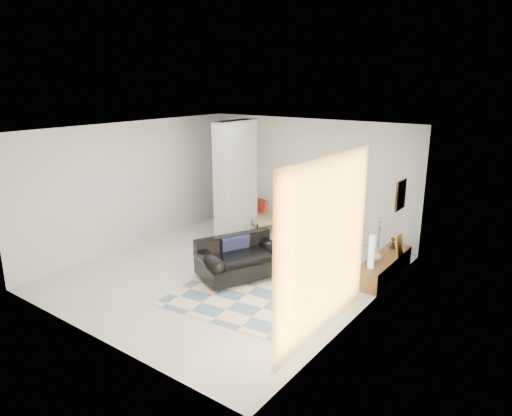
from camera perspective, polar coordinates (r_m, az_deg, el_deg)
The scene contains 17 objects.
floor at distance 9.10m, azimuth -3.31°, elevation -8.01°, with size 6.00×6.00×0.00m, color beige.
ceiling at distance 8.38m, azimuth -3.62°, elevation 9.81°, with size 6.00×6.00×0.00m, color white.
wall_back at distance 11.05m, azimuth 6.51°, elevation 3.80°, with size 6.00×6.00×0.00m, color silver.
wall_front at distance 6.72m, azimuth -20.03°, elevation -4.90°, with size 6.00×6.00×0.00m, color silver.
wall_left at distance 10.56m, azimuth -15.06°, elevation 2.81°, with size 6.00×6.00×0.00m, color silver.
wall_right at distance 7.27m, azimuth 13.53°, elevation -2.83°, with size 6.00×6.00×0.00m, color silver.
partition_column at distance 10.52m, azimuth -2.53°, elevation 3.29°, with size 0.35×1.20×2.80m, color #AEB3B5.
hallway_door at distance 12.25m, azimuth -2.19°, elevation 3.24°, with size 0.85×0.06×2.04m, color white.
curtain at distance 6.29m, azimuth 8.76°, elevation -5.00°, with size 2.55×2.55×0.00m, color #F0A33F.
wall_art at distance 8.67m, azimuth 17.64°, elevation 1.57°, with size 0.04×0.45×0.55m, color #381B0F.
media_console at distance 9.17m, azimuth 15.72°, elevation -7.02°, with size 0.45×1.81×0.80m.
loveseat at distance 8.78m, azimuth -1.99°, elevation -6.41°, with size 1.52×1.84×0.76m.
daybed at distance 11.74m, azimuth -0.53°, elevation -0.37°, with size 2.14×1.54×0.77m.
area_rug at distance 7.96m, azimuth -2.40°, elevation -11.62°, with size 2.39×1.59×0.01m, color beige.
cylinder_lamp at distance 8.43m, azimuth 14.24°, elevation -5.31°, with size 0.11×0.11×0.61m, color white.
bronze_figurine at distance 9.55m, azimuth 16.72°, elevation -4.20°, with size 0.11×0.11×0.23m, color black, non-canonical shape.
vase at distance 8.85m, azimuth 14.94°, elevation -5.77°, with size 0.18×0.18×0.19m, color silver.
Camera 1 is at (5.33, -6.41, 3.65)m, focal length 32.00 mm.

